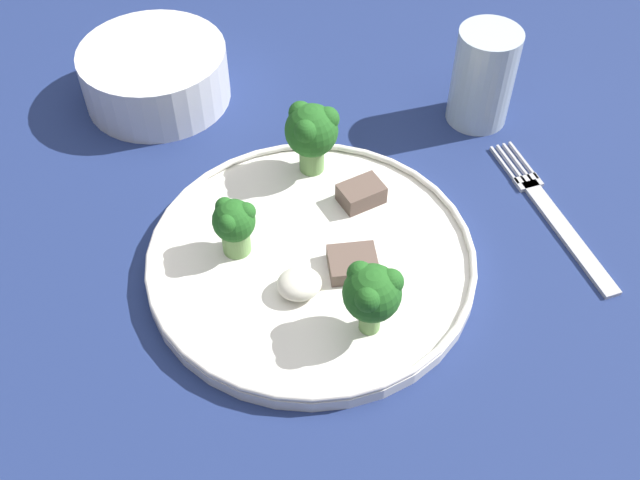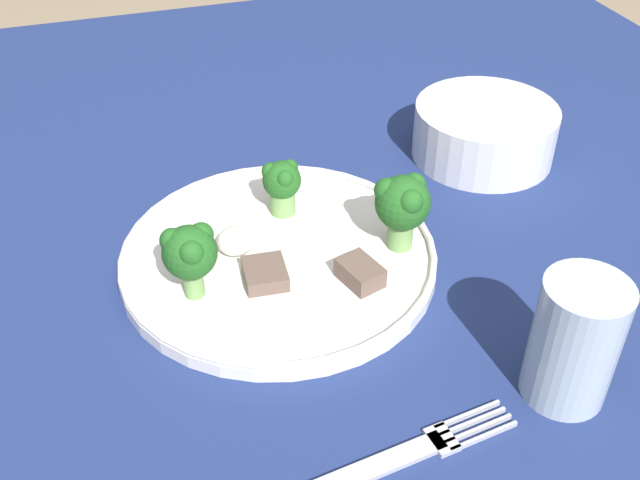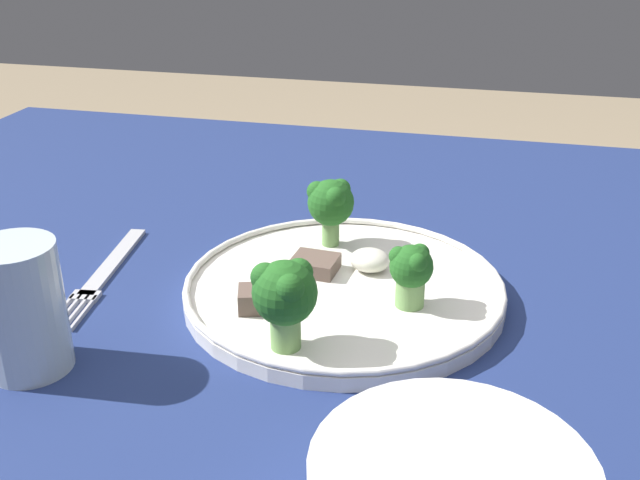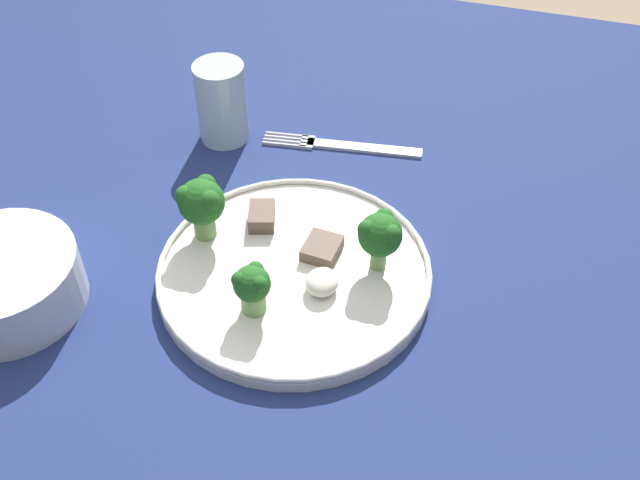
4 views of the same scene
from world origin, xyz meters
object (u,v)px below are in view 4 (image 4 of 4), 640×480
Objects in this scene: fork at (343,146)px; cream_bowl at (4,283)px; drinking_glass at (222,106)px; dinner_plate at (294,272)px.

fork is 0.41m from cream_bowl.
cream_bowl is at bearing 162.51° from drinking_glass.
dinner_plate is at bearing -142.22° from drinking_glass.
drinking_glass is at bearing 98.11° from fork.
dinner_plate is 0.28m from cream_bowl.
drinking_glass reaches higher than dinner_plate.
dinner_plate is at bearing -66.74° from cream_bowl.
drinking_glass is at bearing -17.49° from cream_bowl.
drinking_glass is (-0.02, 0.15, 0.04)m from fork.
fork is at bearing 2.88° from dinner_plate.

